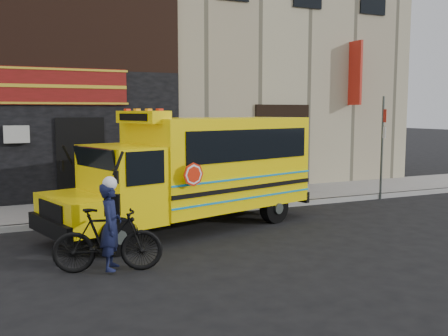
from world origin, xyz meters
TOP-DOWN VIEW (x-y plane):
  - ground at (0.00, 0.00)m, footprint 120.00×120.00m
  - curb at (0.00, 2.60)m, footprint 40.00×0.20m
  - sidewalk at (0.00, 4.10)m, footprint 40.00×3.00m
  - building at (-0.04, 10.45)m, footprint 20.00×10.70m
  - school_bus at (-0.92, 1.26)m, footprint 7.22×3.98m
  - sign_pole at (6.03, 2.46)m, footprint 0.11×0.29m
  - bicycle at (-3.74, -1.44)m, footprint 2.05×1.07m
  - cyclist at (-3.68, -1.46)m, footprint 0.57×0.68m

SIDE VIEW (x-z plane):
  - ground at x=0.00m, z-range 0.00..0.00m
  - curb at x=0.00m, z-range 0.00..0.15m
  - sidewalk at x=0.00m, z-range 0.00..0.15m
  - bicycle at x=-3.74m, z-range 0.00..1.18m
  - cyclist at x=-3.68m, z-range 0.00..1.60m
  - school_bus at x=-0.92m, z-range 0.05..2.97m
  - sign_pole at x=6.03m, z-range 0.16..3.56m
  - building at x=-0.04m, z-range 0.13..12.13m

